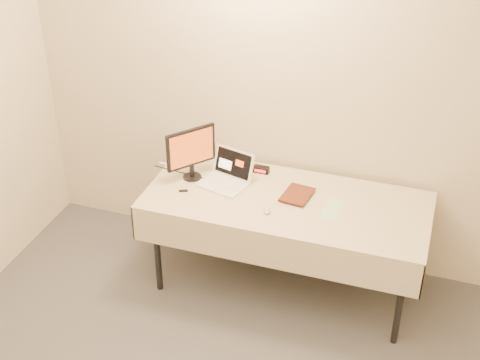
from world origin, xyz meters
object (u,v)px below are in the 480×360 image
(monitor, at_px, (191,150))
(book, at_px, (285,178))
(table, at_px, (286,207))
(laptop, at_px, (227,176))

(monitor, height_order, book, monitor)
(table, xyz_separation_m, monitor, (-0.69, 0.06, 0.28))
(laptop, bearing_deg, book, 13.41)
(monitor, bearing_deg, book, -50.75)
(laptop, bearing_deg, monitor, -160.43)
(table, xyz_separation_m, laptop, (-0.44, 0.08, 0.11))
(table, relative_size, laptop, 5.06)
(table, height_order, monitor, monitor)
(table, bearing_deg, book, 115.26)
(table, bearing_deg, monitor, 175.09)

